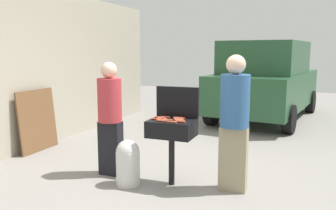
% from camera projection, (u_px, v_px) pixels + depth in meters
% --- Properties ---
extents(ground_plane, '(24.00, 24.00, 0.00)m').
position_uv_depth(ground_plane, '(182.00, 180.00, 4.92)').
color(ground_plane, gray).
extents(house_wall_side, '(0.24, 8.00, 2.94)m').
position_uv_depth(house_wall_side, '(44.00, 67.00, 6.75)').
color(house_wall_side, '#B2A893').
rests_on(house_wall_side, ground).
extents(bbq_grill, '(0.60, 0.44, 0.88)m').
position_uv_depth(bbq_grill, '(172.00, 131.00, 4.66)').
color(bbq_grill, black).
rests_on(bbq_grill, ground).
extents(grill_lid_open, '(0.60, 0.05, 0.42)m').
position_uv_depth(grill_lid_open, '(177.00, 102.00, 4.81)').
color(grill_lid_open, black).
rests_on(grill_lid_open, bbq_grill).
extents(hot_dog_0, '(0.13, 0.03, 0.03)m').
position_uv_depth(hot_dog_0, '(180.00, 120.00, 4.55)').
color(hot_dog_0, '#C6593D').
rests_on(hot_dog_0, bbq_grill).
extents(hot_dog_1, '(0.13, 0.03, 0.03)m').
position_uv_depth(hot_dog_1, '(166.00, 117.00, 4.78)').
color(hot_dog_1, '#B74C33').
rests_on(hot_dog_1, bbq_grill).
extents(hot_dog_2, '(0.13, 0.04, 0.03)m').
position_uv_depth(hot_dog_2, '(178.00, 119.00, 4.67)').
color(hot_dog_2, '#AD4228').
rests_on(hot_dog_2, bbq_grill).
extents(hot_dog_3, '(0.13, 0.04, 0.03)m').
position_uv_depth(hot_dog_3, '(181.00, 122.00, 4.47)').
color(hot_dog_3, '#B74C33').
rests_on(hot_dog_3, bbq_grill).
extents(hot_dog_4, '(0.13, 0.04, 0.03)m').
position_uv_depth(hot_dog_4, '(172.00, 122.00, 4.46)').
color(hot_dog_4, '#C6593D').
rests_on(hot_dog_4, bbq_grill).
extents(hot_dog_5, '(0.13, 0.03, 0.03)m').
position_uv_depth(hot_dog_5, '(161.00, 121.00, 4.54)').
color(hot_dog_5, '#C6593D').
rests_on(hot_dog_5, bbq_grill).
extents(hot_dog_6, '(0.13, 0.03, 0.03)m').
position_uv_depth(hot_dog_6, '(179.00, 120.00, 4.61)').
color(hot_dog_6, '#C6593D').
rests_on(hot_dog_6, bbq_grill).
extents(hot_dog_7, '(0.13, 0.03, 0.03)m').
position_uv_depth(hot_dog_7, '(162.00, 118.00, 4.69)').
color(hot_dog_7, '#C6593D').
rests_on(hot_dog_7, bbq_grill).
extents(hot_dog_8, '(0.13, 0.04, 0.03)m').
position_uv_depth(hot_dog_8, '(178.00, 118.00, 4.74)').
color(hot_dog_8, '#AD4228').
rests_on(hot_dog_8, bbq_grill).
extents(hot_dog_9, '(0.13, 0.03, 0.03)m').
position_uv_depth(hot_dog_9, '(168.00, 120.00, 4.59)').
color(hot_dog_9, '#B74C33').
rests_on(hot_dog_9, bbq_grill).
extents(hot_dog_10, '(0.13, 0.03, 0.03)m').
position_uv_depth(hot_dog_10, '(160.00, 117.00, 4.76)').
color(hot_dog_10, '#AD4228').
rests_on(hot_dog_10, bbq_grill).
extents(hot_dog_11, '(0.13, 0.03, 0.03)m').
position_uv_depth(hot_dog_11, '(163.00, 120.00, 4.56)').
color(hot_dog_11, '#AD4228').
rests_on(hot_dog_11, bbq_grill).
extents(hot_dog_12, '(0.13, 0.04, 0.03)m').
position_uv_depth(hot_dog_12, '(157.00, 119.00, 4.65)').
color(hot_dog_12, '#AD4228').
rests_on(hot_dog_12, bbq_grill).
extents(hot_dog_13, '(0.13, 0.04, 0.03)m').
position_uv_depth(hot_dog_13, '(180.00, 118.00, 4.69)').
color(hot_dog_13, '#AD4228').
rests_on(hot_dog_13, bbq_grill).
extents(propane_tank, '(0.32, 0.32, 0.62)m').
position_uv_depth(propane_tank, '(128.00, 162.00, 4.71)').
color(propane_tank, silver).
rests_on(propane_tank, ground).
extents(person_left, '(0.34, 0.34, 1.63)m').
position_uv_depth(person_left, '(110.00, 115.00, 5.04)').
color(person_left, black).
rests_on(person_left, ground).
extents(person_right, '(0.37, 0.37, 1.74)m').
position_uv_depth(person_right, '(234.00, 118.00, 4.44)').
color(person_right, gray).
rests_on(person_right, ground).
extents(parked_minivan, '(2.55, 4.63, 2.02)m').
position_uv_depth(parked_minivan, '(266.00, 80.00, 9.25)').
color(parked_minivan, '#234C2D').
rests_on(parked_minivan, ground).
extents(leaning_board, '(0.12, 0.90, 1.10)m').
position_uv_depth(leaning_board, '(38.00, 120.00, 6.32)').
color(leaning_board, brown).
rests_on(leaning_board, ground).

